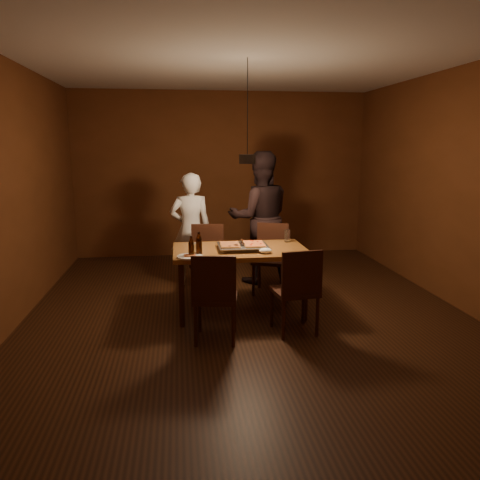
{
  "coord_description": "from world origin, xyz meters",
  "views": [
    {
      "loc": [
        -0.76,
        -5.11,
        1.89
      ],
      "look_at": [
        -0.08,
        0.01,
        0.85
      ],
      "focal_mm": 35.0,
      "sensor_mm": 36.0,
      "label": 1
    }
  ],
  "objects": [
    {
      "name": "chair_far_right",
      "position": [
        0.43,
        0.74,
        0.54
      ],
      "size": [
        0.54,
        0.54,
        0.49
      ],
      "rotation": [
        0.0,
        0.0,
        2.77
      ],
      "color": "#38190F",
      "rests_on": "floor"
    },
    {
      "name": "water_glass_left",
      "position": [
        -0.58,
        -0.12,
        0.8
      ],
      "size": [
        0.07,
        0.07,
        0.11
      ],
      "primitive_type": "cylinder",
      "color": "silver",
      "rests_on": "dining_table"
    },
    {
      "name": "spatula",
      "position": [
        -0.04,
        -0.01,
        0.81
      ],
      "size": [
        0.09,
        0.24,
        0.04
      ],
      "primitive_type": null,
      "rotation": [
        0.0,
        0.0,
        0.0
      ],
      "color": "silver",
      "rests_on": "pizza_tray"
    },
    {
      "name": "plate_slice",
      "position": [
        -0.65,
        -0.34,
        0.76
      ],
      "size": [
        0.27,
        0.27,
        0.03
      ],
      "color": "white",
      "rests_on": "dining_table"
    },
    {
      "name": "beer_bottle_a",
      "position": [
        -0.64,
        -0.32,
        0.86
      ],
      "size": [
        0.06,
        0.06,
        0.22
      ],
      "color": "black",
      "rests_on": "dining_table"
    },
    {
      "name": "diner_dark",
      "position": [
        0.36,
        1.21,
        0.91
      ],
      "size": [
        0.9,
        0.71,
        1.82
      ],
      "primitive_type": "imported",
      "rotation": [
        0.0,
        0.0,
        3.16
      ],
      "color": "black",
      "rests_on": "floor"
    },
    {
      "name": "chair_near_right",
      "position": [
        0.41,
        -0.73,
        0.54
      ],
      "size": [
        0.47,
        0.47,
        0.49
      ],
      "rotation": [
        0.0,
        0.0,
        0.13
      ],
      "color": "#38190F",
      "rests_on": "floor"
    },
    {
      "name": "chair_near_left",
      "position": [
        -0.43,
        -0.82,
        0.54
      ],
      "size": [
        0.48,
        0.48,
        0.49
      ],
      "rotation": [
        0.0,
        0.0,
        -0.15
      ],
      "color": "#38190F",
      "rests_on": "floor"
    },
    {
      "name": "napkin",
      "position": [
        0.16,
        -0.26,
        0.78
      ],
      "size": [
        0.14,
        0.11,
        0.06
      ],
      "primitive_type": "ellipsoid",
      "color": "white",
      "rests_on": "dining_table"
    },
    {
      "name": "chair_far_left",
      "position": [
        -0.4,
        0.77,
        0.54
      ],
      "size": [
        0.46,
        0.46,
        0.49
      ],
      "rotation": [
        0.0,
        0.0,
        3.03
      ],
      "color": "#38190F",
      "rests_on": "floor"
    },
    {
      "name": "pendant_lamp",
      "position": [
        0.0,
        0.0,
        1.76
      ],
      "size": [
        0.18,
        0.18,
        1.1
      ],
      "color": "black",
      "rests_on": "ceiling"
    },
    {
      "name": "dining_table",
      "position": [
        -0.08,
        0.01,
        0.68
      ],
      "size": [
        1.5,
        0.9,
        0.75
      ],
      "color": "#945A25",
      "rests_on": "floor"
    },
    {
      "name": "water_glass_right",
      "position": [
        0.54,
        0.31,
        0.82
      ],
      "size": [
        0.07,
        0.07,
        0.15
      ],
      "primitive_type": "cylinder",
      "color": "silver",
      "rests_on": "dining_table"
    },
    {
      "name": "beer_bottle_b",
      "position": [
        -0.55,
        -0.24,
        0.88
      ],
      "size": [
        0.07,
        0.07,
        0.25
      ],
      "color": "black",
      "rests_on": "dining_table"
    },
    {
      "name": "pizza_tray",
      "position": [
        -0.05,
        -0.02,
        0.77
      ],
      "size": [
        0.56,
        0.46,
        0.05
      ],
      "primitive_type": "cube",
      "rotation": [
        0.0,
        0.0,
        -0.02
      ],
      "color": "silver",
      "rests_on": "dining_table"
    },
    {
      "name": "pizza_cheese",
      "position": [
        0.08,
        -0.02,
        0.81
      ],
      "size": [
        0.24,
        0.37,
        0.02
      ],
      "primitive_type": "cube",
      "rotation": [
        0.0,
        0.0,
        -0.03
      ],
      "color": "gold",
      "rests_on": "pizza_tray"
    },
    {
      "name": "diner_white",
      "position": [
        -0.6,
        1.22,
        0.77
      ],
      "size": [
        0.58,
        0.4,
        1.54
      ],
      "primitive_type": "imported",
      "rotation": [
        0.0,
        0.0,
        3.2
      ],
      "color": "white",
      "rests_on": "floor"
    },
    {
      "name": "room_shell",
      "position": [
        0.0,
        0.0,
        1.4
      ],
      "size": [
        6.0,
        6.0,
        6.0
      ],
      "color": "#381D0F",
      "rests_on": "ground"
    },
    {
      "name": "pizza_meat",
      "position": [
        -0.2,
        -0.02,
        0.81
      ],
      "size": [
        0.22,
        0.34,
        0.02
      ],
      "primitive_type": "cube",
      "rotation": [
        0.0,
        0.0,
        -0.03
      ],
      "color": "maroon",
      "rests_on": "pizza_tray"
    }
  ]
}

